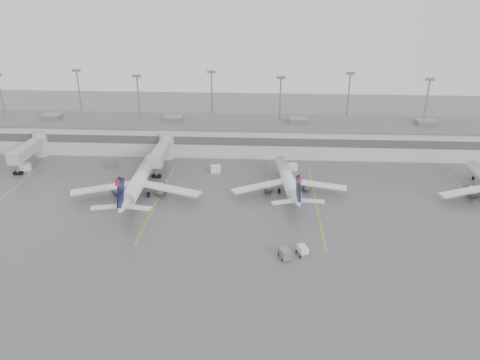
{
  "coord_description": "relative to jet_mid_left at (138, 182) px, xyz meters",
  "views": [
    {
      "loc": [
        6.07,
        -68.67,
        45.02
      ],
      "look_at": [
        0.81,
        24.0,
        5.0
      ],
      "focal_mm": 35.0,
      "sensor_mm": 36.0,
      "label": 1
    }
  ],
  "objects": [
    {
      "name": "cone_d",
      "position": [
        75.11,
        9.24,
        -2.97
      ],
      "size": [
        0.38,
        0.38,
        0.61
      ],
      "primitive_type": "cone",
      "color": "#E54404",
      "rests_on": "ground"
    },
    {
      "name": "ground",
      "position": [
        22.13,
        -25.5,
        -3.28
      ],
      "size": [
        260.0,
        260.0,
        0.0
      ],
      "primitive_type": "plane",
      "color": "#535356",
      "rests_on": "ground"
    },
    {
      "name": "light_masts",
      "position": [
        22.13,
        38.25,
        8.75
      ],
      "size": [
        142.4,
        8.0,
        20.6
      ],
      "color": "gray",
      "rests_on": "ground"
    },
    {
      "name": "jet_bridge_right",
      "position": [
        1.63,
        20.22,
        0.59
      ],
      "size": [
        4.0,
        17.2,
        7.0
      ],
      "color": "#989A9D",
      "rests_on": "ground"
    },
    {
      "name": "jet_mid_right",
      "position": [
        33.6,
        3.96,
        -0.32
      ],
      "size": [
        26.11,
        29.43,
        9.54
      ],
      "rotation": [
        0.0,
        0.0,
        0.12
      ],
      "color": "silver",
      "rests_on": "ground"
    },
    {
      "name": "jet_mid_left",
      "position": [
        0.0,
        0.0,
        0.0
      ],
      "size": [
        29.1,
        32.63,
        10.55
      ],
      "rotation": [
        0.0,
        0.0,
        0.03
      ],
      "color": "silver",
      "rests_on": "ground"
    },
    {
      "name": "gse_uld_b",
      "position": [
        15.84,
        14.77,
        -2.4
      ],
      "size": [
        2.67,
        1.96,
        1.75
      ],
      "primitive_type": "cube",
      "rotation": [
        0.0,
        0.0,
        0.13
      ],
      "color": "silver",
      "rests_on": "ground"
    },
    {
      "name": "terminal",
      "position": [
        22.12,
        32.48,
        0.89
      ],
      "size": [
        152.0,
        17.0,
        9.45
      ],
      "color": "#B5B5AF",
      "rests_on": "ground"
    },
    {
      "name": "gse_uld_a",
      "position": [
        -32.78,
        13.18,
        -2.38
      ],
      "size": [
        2.8,
        2.14,
        1.79
      ],
      "primitive_type": "cube",
      "rotation": [
        0.0,
        0.0,
        0.19
      ],
      "color": "silver",
      "rests_on": "ground"
    },
    {
      "name": "baggage_tug",
      "position": [
        35.25,
        -22.75,
        -2.62
      ],
      "size": [
        2.41,
        3.01,
        1.69
      ],
      "rotation": [
        0.0,
        0.0,
        0.34
      ],
      "color": "silver",
      "rests_on": "ground"
    },
    {
      "name": "baggage_cart",
      "position": [
        32.05,
        -23.95,
        -2.36
      ],
      "size": [
        2.39,
        3.11,
        1.76
      ],
      "rotation": [
        0.0,
        0.0,
        0.34
      ],
      "color": "slate",
      "rests_on": "ground"
    },
    {
      "name": "cone_a",
      "position": [
        -21.74,
        8.55,
        -2.9
      ],
      "size": [
        0.48,
        0.48,
        0.76
      ],
      "primitive_type": "cone",
      "color": "#E54404",
      "rests_on": "ground"
    },
    {
      "name": "cone_c",
      "position": [
        38.03,
        7.63,
        -2.95
      ],
      "size": [
        0.41,
        0.41,
        0.65
      ],
      "primitive_type": "cone",
      "color": "#E54404",
      "rests_on": "ground"
    },
    {
      "name": "stand_markings",
      "position": [
        22.13,
        -1.5,
        -3.27
      ],
      "size": [
        105.25,
        40.0,
        0.01
      ],
      "color": "gold",
      "rests_on": "ground"
    },
    {
      "name": "gse_uld_c",
      "position": [
        35.3,
        17.42,
        -2.45
      ],
      "size": [
        2.57,
        1.93,
        1.66
      ],
      "primitive_type": "cube",
      "rotation": [
        0.0,
        0.0,
        0.17
      ],
      "color": "silver",
      "rests_on": "ground"
    },
    {
      "name": "cone_b",
      "position": [
        -1.36,
        8.24,
        -2.93
      ],
      "size": [
        0.44,
        0.44,
        0.69
      ],
      "primitive_type": "cone",
      "color": "#E54404",
      "rests_on": "ground"
    },
    {
      "name": "gse_loader",
      "position": [
        -11.77,
        17.5,
        -2.26
      ],
      "size": [
        2.91,
        3.71,
        2.03
      ],
      "primitive_type": "cube",
      "rotation": [
        0.0,
        0.0,
        0.31
      ],
      "color": "slate",
      "rests_on": "ground"
    },
    {
      "name": "jet_bridge_left",
      "position": [
        -33.37,
        20.22,
        0.59
      ],
      "size": [
        4.0,
        17.2,
        7.0
      ],
      "color": "#989A9D",
      "rests_on": "ground"
    }
  ]
}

